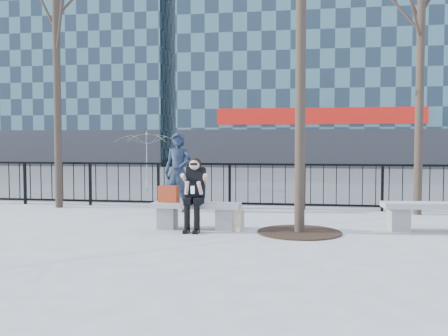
# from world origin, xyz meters

# --- Properties ---
(ground) EXTENTS (120.00, 120.00, 0.00)m
(ground) POSITION_xyz_m (0.00, 0.00, 0.00)
(ground) COLOR gray
(ground) RESTS_ON ground
(street_surface) EXTENTS (60.00, 23.00, 0.01)m
(street_surface) POSITION_xyz_m (0.00, 15.00, 0.00)
(street_surface) COLOR #474747
(street_surface) RESTS_ON ground
(railing) EXTENTS (14.00, 0.06, 1.10)m
(railing) POSITION_xyz_m (0.00, 3.00, 0.55)
(railing) COLOR black
(railing) RESTS_ON ground
(building_left) EXTENTS (16.20, 10.20, 22.60)m
(building_left) POSITION_xyz_m (-15.00, 27.00, 11.30)
(building_left) COLOR #486F73
(building_left) RESTS_ON ground
(tree_left) EXTENTS (2.80, 2.80, 6.50)m
(tree_left) POSITION_xyz_m (-4.00, 2.50, 4.86)
(tree_left) COLOR black
(tree_left) RESTS_ON ground
(tree_grate) EXTENTS (1.50, 1.50, 0.02)m
(tree_grate) POSITION_xyz_m (1.90, -0.10, 0.01)
(tree_grate) COLOR black
(tree_grate) RESTS_ON ground
(bench_main) EXTENTS (1.65, 0.46, 0.49)m
(bench_main) POSITION_xyz_m (0.00, 0.00, 0.30)
(bench_main) COLOR gray
(bench_main) RESTS_ON ground
(bench_second) EXTENTS (1.75, 0.49, 0.52)m
(bench_second) POSITION_xyz_m (4.27, 0.43, 0.32)
(bench_second) COLOR gray
(bench_second) RESTS_ON ground
(seated_woman) EXTENTS (0.50, 0.64, 1.34)m
(seated_woman) POSITION_xyz_m (0.00, -0.16, 0.67)
(seated_woman) COLOR black
(seated_woman) RESTS_ON ground
(handbag) EXTENTS (0.40, 0.23, 0.31)m
(handbag) POSITION_xyz_m (-0.53, 0.02, 0.64)
(handbag) COLOR #9A2D12
(handbag) RESTS_ON bench_main
(shopping_bag) EXTENTS (0.45, 0.27, 0.40)m
(shopping_bag) POSITION_xyz_m (0.68, -0.08, 0.20)
(shopping_bag) COLOR beige
(shopping_bag) RESTS_ON ground
(standing_man) EXTENTS (0.72, 0.52, 1.84)m
(standing_man) POSITION_xyz_m (-0.90, 2.24, 0.92)
(standing_man) COLOR black
(standing_man) RESTS_ON ground
(vendor_umbrella) EXTENTS (2.65, 2.69, 2.00)m
(vendor_umbrella) POSITION_xyz_m (-3.16, 6.87, 1.00)
(vendor_umbrella) COLOR yellow
(vendor_umbrella) RESTS_ON ground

